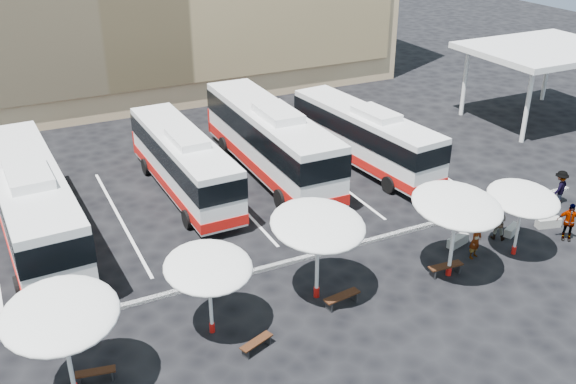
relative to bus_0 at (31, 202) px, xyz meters
name	(u,v)px	position (x,y,z in m)	size (l,w,h in m)	color
ground	(298,268)	(9.97, -7.33, -2.16)	(120.00, 120.00, 0.00)	black
service_canopy	(544,51)	(33.97, 2.67, 2.70)	(10.00, 8.00, 5.20)	white
curb_divider	(293,261)	(9.97, -6.83, -2.09)	(34.00, 0.25, 0.15)	black
bay_lines	(231,196)	(9.97, 0.67, -2.16)	(24.15, 12.00, 0.01)	white
bus_0	(31,202)	(0.00, 0.00, 0.00)	(3.50, 13.45, 4.24)	white
bus_1	(183,161)	(7.90, 2.17, -0.28)	(2.89, 11.65, 3.68)	white
bus_2	(270,138)	(13.17, 2.49, 0.00)	(3.22, 13.38, 4.24)	white
bus_3	(364,135)	(18.68, 1.16, -0.28)	(3.61, 11.79, 3.68)	white
sunshade_0	(60,315)	(-0.20, -10.95, 1.10)	(4.07, 4.11, 3.85)	white
sunshade_1	(208,267)	(5.04, -9.85, 0.72)	(3.57, 3.61, 3.40)	white
sunshade_2	(318,225)	(9.67, -9.60, 1.19)	(4.29, 4.33, 3.95)	white
sunshade_3	(457,206)	(15.58, -10.71, 1.21)	(4.39, 4.43, 3.98)	white
sunshade_4	(523,198)	(19.39, -10.64, 0.66)	(3.48, 3.52, 3.33)	white
wood_bench_0	(96,373)	(0.57, -10.58, -1.85)	(1.38, 0.61, 0.41)	black
wood_bench_1	(256,343)	(6.12, -11.57, -1.84)	(1.41, 0.82, 0.42)	black
wood_bench_2	(342,298)	(10.30, -10.57, -1.79)	(1.62, 0.62, 0.49)	black
wood_bench_3	(446,267)	(15.46, -10.63, -1.80)	(1.59, 0.55, 0.48)	black
conc_bench_0	(458,241)	(17.59, -8.89, -1.94)	(1.19, 0.40, 0.45)	gray
conc_bench_1	(512,230)	(20.64, -9.21, -1.96)	(1.09, 0.36, 0.41)	gray
conc_bench_2	(548,223)	(22.74, -9.47, -1.94)	(1.23, 0.41, 0.46)	gray
passenger_0	(475,240)	(17.54, -10.04, -1.27)	(0.65, 0.43, 1.79)	black
passenger_1	(499,222)	(19.67, -9.21, -1.29)	(0.85, 0.66, 1.75)	black
passenger_2	(569,222)	(22.55, -10.75, -1.21)	(1.11, 0.46, 1.90)	black
passenger_3	(560,188)	(25.06, -7.87, -1.21)	(1.23, 0.71, 1.90)	black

